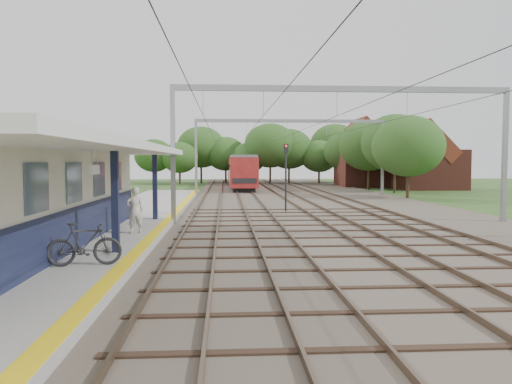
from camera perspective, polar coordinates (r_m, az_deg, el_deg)
name	(u,v)px	position (r m, az deg, el deg)	size (l,w,h in m)	color
ground	(344,318)	(10.73, 10.03, -14.04)	(160.00, 160.00, 0.00)	#2D4C1E
ballast_bed	(304,200)	(40.58, 5.56, -0.96)	(18.00, 90.00, 0.10)	#473D33
platform	(119,225)	(24.66, -15.43, -3.70)	(5.00, 52.00, 0.35)	gray
yellow_stripe	(166,221)	(24.27, -10.23, -3.31)	(0.45, 52.00, 0.01)	yellow
station_building	(31,197)	(18.16, -24.35, -0.52)	(3.41, 18.00, 3.40)	beige
canopy	(53,148)	(16.81, -22.16, 4.69)	(6.40, 20.00, 3.44)	black
rail_tracks	(274,199)	(40.25, 2.04, -0.81)	(11.80, 88.00, 0.15)	brown
catenary_system	(307,129)	(35.77, 5.84, 7.19)	(17.22, 88.00, 7.00)	gray
tree_band	(271,149)	(67.37, 1.78, 4.99)	(31.72, 30.88, 8.82)	#382619
house_near	(429,163)	(60.65, 19.18, 3.12)	(7.00, 6.12, 7.89)	brown
house_far	(371,161)	(64.62, 13.02, 3.46)	(8.00, 6.12, 8.66)	brown
person	(135,210)	(20.50, -13.67, -2.01)	(0.68, 0.45, 1.86)	beige
bicycle	(84,244)	(14.56, -19.03, -5.66)	(0.56, 2.00, 1.20)	black
train	(239,170)	(66.72, -1.92, 2.58)	(2.86, 35.67, 3.77)	black
signal_post	(286,170)	(31.03, 3.43, 2.53)	(0.30, 0.26, 4.28)	black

